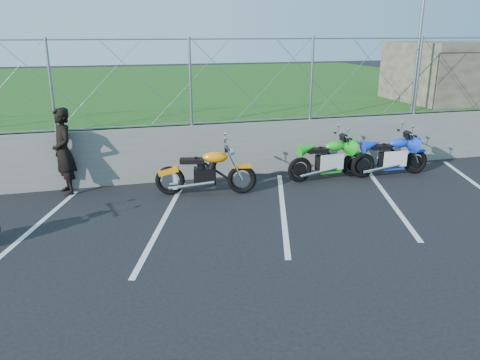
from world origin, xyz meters
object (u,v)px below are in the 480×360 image
object	(u,v)px
sportbike_green	(328,161)
sportbike_blue	(391,158)
naked_orange	(207,173)
person_standing	(63,152)

from	to	relation	value
sportbike_green	sportbike_blue	size ratio (longest dim) A/B	0.99
naked_orange	person_standing	bearing A→B (deg)	175.48
sportbike_green	person_standing	distance (m)	6.03
naked_orange	sportbike_blue	distance (m)	4.63
sportbike_blue	sportbike_green	bearing A→B (deg)	176.25
naked_orange	sportbike_green	distance (m)	3.03
naked_orange	person_standing	distance (m)	3.13
naked_orange	sportbike_blue	size ratio (longest dim) A/B	1.06
naked_orange	sportbike_blue	world-z (taller)	naked_orange
naked_orange	person_standing	world-z (taller)	person_standing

